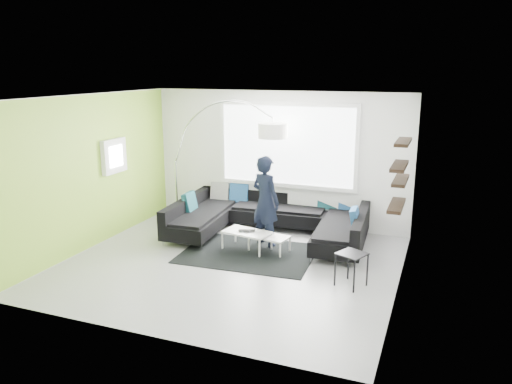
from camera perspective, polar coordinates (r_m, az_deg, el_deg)
ground at (r=8.58m, az=-2.94°, el=-8.24°), size 5.50×5.50×0.00m
room_shell at (r=8.24m, az=-2.28°, el=3.96°), size 5.54×5.04×2.82m
sectional_sofa at (r=9.75m, az=1.60°, el=-3.28°), size 3.83×2.52×0.79m
rug at (r=9.02m, az=-0.91°, el=-7.04°), size 2.42×1.82×0.01m
coffee_table at (r=9.12m, az=0.23°, el=-5.66°), size 1.17×0.81×0.35m
arc_lamp at (r=10.64m, az=-9.20°, el=3.42°), size 2.47×0.76×2.64m
side_table at (r=7.81m, az=10.83°, el=-8.70°), size 0.51×0.51×0.53m
person at (r=9.21m, az=1.10°, el=-1.05°), size 0.93×0.88×1.70m
laptop at (r=9.05m, az=-1.09°, el=-4.55°), size 0.42×0.37×0.02m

